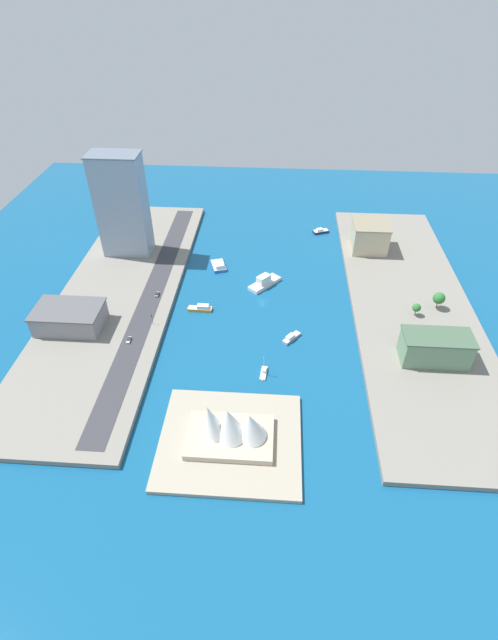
% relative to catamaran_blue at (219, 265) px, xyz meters
% --- Properties ---
extents(ground_plane, '(440.00, 440.00, 0.00)m').
position_rel_catamaran_blue_xyz_m(ground_plane, '(-31.03, 36.40, -1.59)').
color(ground_plane, '#145684').
extents(quay_west, '(70.00, 240.00, 2.86)m').
position_rel_catamaran_blue_xyz_m(quay_west, '(-119.38, 36.40, -0.15)').
color(quay_west, gray).
rests_on(quay_west, ground_plane).
extents(quay_east, '(70.00, 240.00, 2.86)m').
position_rel_catamaran_blue_xyz_m(quay_east, '(57.32, 36.40, -0.15)').
color(quay_east, gray).
rests_on(quay_east, ground_plane).
extents(peninsula_point, '(60.94, 53.58, 2.00)m').
position_rel_catamaran_blue_xyz_m(peninsula_point, '(-21.79, 139.61, -0.59)').
color(peninsula_point, '#A89E89').
rests_on(peninsula_point, ground_plane).
extents(road_strip, '(12.51, 228.00, 0.15)m').
position_rel_catamaran_blue_xyz_m(road_strip, '(36.23, 36.40, 1.35)').
color(road_strip, '#38383D').
rests_on(road_strip, quay_east).
extents(catamaran_blue, '(12.69, 16.92, 4.37)m').
position_rel_catamaran_blue_xyz_m(catamaran_blue, '(0.00, 0.00, 0.00)').
color(catamaran_blue, blue).
rests_on(catamaran_blue, ground_plane).
extents(patrol_launch_navy, '(13.12, 8.62, 3.49)m').
position_rel_catamaran_blue_xyz_m(patrol_launch_navy, '(-70.97, -53.92, -0.34)').
color(patrol_launch_navy, '#1E284C').
rests_on(patrol_launch_navy, ground_plane).
extents(sailboat_small_white, '(3.92, 10.30, 12.32)m').
position_rel_catamaran_blue_xyz_m(sailboat_small_white, '(-34.53, 97.28, -0.72)').
color(sailboat_small_white, white).
rests_on(sailboat_small_white, ground_plane).
extents(water_taxi_orange, '(15.47, 4.58, 3.89)m').
position_rel_catamaran_blue_xyz_m(water_taxi_orange, '(4.95, 47.54, -0.10)').
color(water_taxi_orange, orange).
rests_on(water_taxi_orange, ground_plane).
extents(ferry_white_commuter, '(20.94, 22.42, 7.43)m').
position_rel_catamaran_blue_xyz_m(ferry_white_commuter, '(-31.54, 18.85, 0.83)').
color(ferry_white_commuter, silver).
rests_on(ferry_white_commuter, ground_plane).
extents(yacht_sleek_gray, '(10.56, 12.02, 3.38)m').
position_rel_catamaran_blue_xyz_m(yacht_sleek_gray, '(-48.49, 69.95, -0.35)').
color(yacht_sleek_gray, '#999EA3').
rests_on(yacht_sleek_gray, ground_plane).
extents(warehouse_low_gray, '(36.67, 23.91, 12.25)m').
position_rel_catamaran_blue_xyz_m(warehouse_low_gray, '(73.71, 70.43, 7.43)').
color(warehouse_low_gray, gray).
rests_on(warehouse_low_gray, quay_east).
extents(tower_tall_glass, '(32.40, 19.02, 67.49)m').
position_rel_catamaran_blue_xyz_m(tower_tall_glass, '(63.46, -12.74, 35.05)').
color(tower_tall_glass, '#8C9EB2').
rests_on(tower_tall_glass, quay_east).
extents(terminal_long_green, '(34.32, 16.53, 15.78)m').
position_rel_catamaran_blue_xyz_m(terminal_long_green, '(-119.90, 84.13, 9.20)').
color(terminal_long_green, slate).
rests_on(terminal_long_green, quay_west).
extents(office_block_beige, '(24.35, 24.89, 19.42)m').
position_rel_catamaran_blue_xyz_m(office_block_beige, '(-101.80, -27.47, 11.02)').
color(office_block_beige, '#C6B793').
rests_on(office_block_beige, quay_west).
extents(van_white, '(1.99, 5.09, 1.44)m').
position_rel_catamaran_blue_xyz_m(van_white, '(38.59, 80.71, 2.15)').
color(van_white, black).
rests_on(van_white, road_strip).
extents(sedan_silver, '(2.02, 4.97, 1.72)m').
position_rel_catamaran_blue_xyz_m(sedan_silver, '(32.89, 38.49, 2.26)').
color(sedan_silver, black).
rests_on(sedan_silver, road_strip).
extents(traffic_light_waterfront, '(0.36, 0.36, 6.50)m').
position_rel_catamaran_blue_xyz_m(traffic_light_waterfront, '(29.12, 65.69, 5.62)').
color(traffic_light_waterfront, black).
rests_on(traffic_light_waterfront, quay_east).
extents(opera_landmark, '(37.17, 24.18, 21.03)m').
position_rel_catamaran_blue_xyz_m(opera_landmark, '(-22.73, 139.61, 8.21)').
color(opera_landmark, '#BCAD93').
rests_on(opera_landmark, peninsula_point).
extents(park_tree_cluster, '(19.83, 13.53, 10.57)m').
position_rel_catamaran_blue_xyz_m(park_tree_cluster, '(-129.37, 41.75, 7.91)').
color(park_tree_cluster, brown).
rests_on(park_tree_cluster, quay_west).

